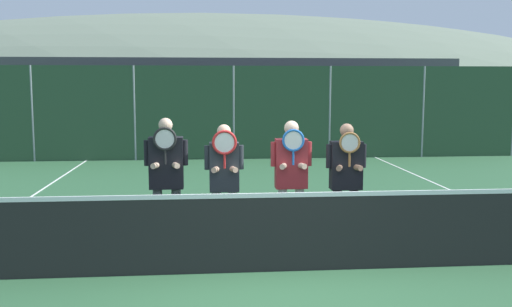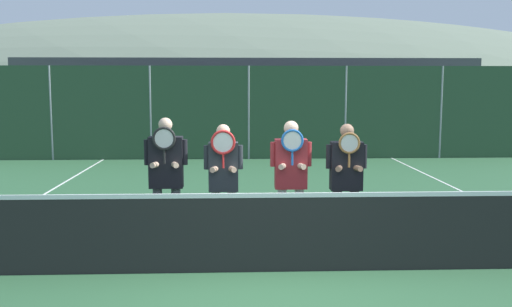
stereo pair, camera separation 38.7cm
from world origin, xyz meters
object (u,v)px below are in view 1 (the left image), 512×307
(player_leftmost, at_px, (166,174))
(player_center_right, at_px, (291,174))
(car_far_left, at_px, (100,126))
(player_center_left, at_px, (224,178))
(car_left_of_center, at_px, (238,123))
(car_center, at_px, (371,122))
(player_rightmost, at_px, (346,176))

(player_leftmost, relative_size, player_center_right, 1.03)
(car_far_left, bearing_deg, player_center_left, -72.53)
(player_leftmost, relative_size, car_left_of_center, 0.42)
(player_leftmost, distance_m, car_center, 13.84)
(player_center_left, distance_m, player_center_right, 0.94)
(player_center_left, xyz_separation_m, car_left_of_center, (0.90, 12.43, -0.11))
(car_far_left, xyz_separation_m, car_left_of_center, (4.77, 0.13, 0.05))
(player_center_left, relative_size, car_center, 0.41)
(player_leftmost, height_order, car_center, car_center)
(car_center, bearing_deg, car_left_of_center, 178.12)
(player_center_left, relative_size, car_left_of_center, 0.40)
(player_center_right, xyz_separation_m, car_far_left, (-4.81, 12.25, -0.20))
(player_center_left, bearing_deg, car_far_left, 107.47)
(player_center_right, bearing_deg, car_left_of_center, 90.19)
(player_center_left, distance_m, player_rightmost, 1.71)
(player_leftmost, distance_m, player_center_left, 0.79)
(player_leftmost, height_order, player_center_right, player_leftmost)
(player_rightmost, bearing_deg, car_center, 72.07)
(car_far_left, distance_m, car_center, 9.55)
(player_center_right, bearing_deg, player_center_left, -177.08)
(player_leftmost, height_order, car_far_left, player_leftmost)
(player_leftmost, distance_m, car_left_of_center, 12.50)
(player_center_left, height_order, car_far_left, player_center_left)
(car_center, bearing_deg, car_far_left, 179.84)
(car_left_of_center, height_order, car_center, car_center)
(car_center, bearing_deg, player_center_left, -114.84)
(car_far_left, bearing_deg, car_center, -0.16)
(player_center_left, distance_m, car_far_left, 12.89)
(player_rightmost, bearing_deg, car_left_of_center, 93.73)
(car_left_of_center, distance_m, car_center, 4.79)
(player_leftmost, relative_size, car_center, 0.43)
(player_leftmost, bearing_deg, player_center_left, -3.17)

